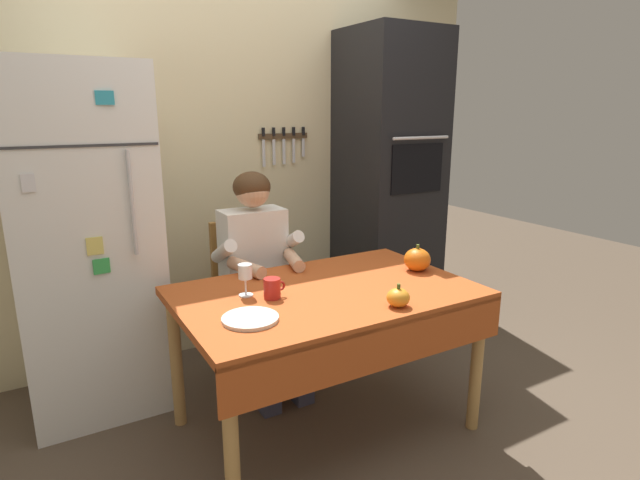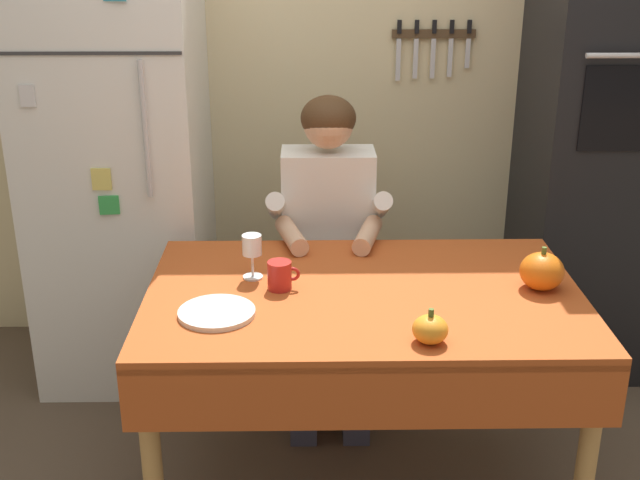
{
  "view_description": "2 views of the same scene",
  "coord_description": "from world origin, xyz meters",
  "px_view_note": "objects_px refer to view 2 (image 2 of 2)",
  "views": [
    {
      "loc": [
        -1.18,
        -1.88,
        1.58
      ],
      "look_at": [
        0.07,
        0.27,
        0.94
      ],
      "focal_mm": 28.59,
      "sensor_mm": 36.0,
      "label": 1
    },
    {
      "loc": [
        -0.18,
        -2.27,
        1.84
      ],
      "look_at": [
        -0.14,
        0.19,
        0.88
      ],
      "focal_mm": 45.51,
      "sensor_mm": 36.0,
      "label": 2
    }
  ],
  "objects_px": {
    "seated_person": "(328,229)",
    "wine_glass": "(252,248)",
    "dining_table": "(364,317)",
    "coffee_mug": "(280,275)",
    "pumpkin_medium": "(430,329)",
    "refrigerator": "(120,169)",
    "chair_behind_person": "(327,263)",
    "pumpkin_large": "(542,271)",
    "wall_oven": "(604,129)",
    "serving_tray": "(217,313)"
  },
  "relations": [
    {
      "from": "seated_person",
      "to": "wine_glass",
      "type": "relative_size",
      "value": 8.2
    },
    {
      "from": "dining_table",
      "to": "seated_person",
      "type": "xyz_separation_m",
      "value": [
        -0.1,
        0.6,
        0.08
      ]
    },
    {
      "from": "coffee_mug",
      "to": "pumpkin_medium",
      "type": "height_order",
      "value": "pumpkin_medium"
    },
    {
      "from": "refrigerator",
      "to": "chair_behind_person",
      "type": "distance_m",
      "value": 0.94
    },
    {
      "from": "dining_table",
      "to": "wine_glass",
      "type": "relative_size",
      "value": 9.22
    },
    {
      "from": "coffee_mug",
      "to": "wine_glass",
      "type": "bearing_deg",
      "value": 136.16
    },
    {
      "from": "coffee_mug",
      "to": "pumpkin_large",
      "type": "bearing_deg",
      "value": -0.82
    },
    {
      "from": "pumpkin_medium",
      "to": "wall_oven",
      "type": "bearing_deg",
      "value": 54.52
    },
    {
      "from": "refrigerator",
      "to": "pumpkin_large",
      "type": "xyz_separation_m",
      "value": [
        1.52,
        -0.85,
        -0.1
      ]
    },
    {
      "from": "pumpkin_medium",
      "to": "wine_glass",
      "type": "bearing_deg",
      "value": 139.03
    },
    {
      "from": "refrigerator",
      "to": "chair_behind_person",
      "type": "xyz_separation_m",
      "value": [
        0.85,
        -0.09,
        -0.39
      ]
    },
    {
      "from": "seated_person",
      "to": "coffee_mug",
      "type": "bearing_deg",
      "value": -106.9
    },
    {
      "from": "refrigerator",
      "to": "serving_tray",
      "type": "distance_m",
      "value": 1.15
    },
    {
      "from": "dining_table",
      "to": "chair_behind_person",
      "type": "xyz_separation_m",
      "value": [
        -0.1,
        0.79,
        -0.14
      ]
    },
    {
      "from": "wall_oven",
      "to": "seated_person",
      "type": "xyz_separation_m",
      "value": [
        -1.15,
        -0.32,
        -0.31
      ]
    },
    {
      "from": "dining_table",
      "to": "wine_glass",
      "type": "height_order",
      "value": "wine_glass"
    },
    {
      "from": "wall_oven",
      "to": "pumpkin_large",
      "type": "distance_m",
      "value": 1.04
    },
    {
      "from": "refrigerator",
      "to": "wine_glass",
      "type": "xyz_separation_m",
      "value": [
        0.59,
        -0.75,
        -0.05
      ]
    },
    {
      "from": "dining_table",
      "to": "coffee_mug",
      "type": "distance_m",
      "value": 0.3
    },
    {
      "from": "pumpkin_medium",
      "to": "dining_table",
      "type": "bearing_deg",
      "value": 116.64
    },
    {
      "from": "dining_table",
      "to": "pumpkin_medium",
      "type": "bearing_deg",
      "value": -63.36
    },
    {
      "from": "seated_person",
      "to": "coffee_mug",
      "type": "xyz_separation_m",
      "value": [
        -0.17,
        -0.56,
        0.05
      ]
    },
    {
      "from": "chair_behind_person",
      "to": "seated_person",
      "type": "bearing_deg",
      "value": -90.0
    },
    {
      "from": "serving_tray",
      "to": "coffee_mug",
      "type": "bearing_deg",
      "value": 44.84
    },
    {
      "from": "coffee_mug",
      "to": "wine_glass",
      "type": "distance_m",
      "value": 0.14
    },
    {
      "from": "chair_behind_person",
      "to": "serving_tray",
      "type": "relative_size",
      "value": 3.98
    },
    {
      "from": "seated_person",
      "to": "wine_glass",
      "type": "distance_m",
      "value": 0.55
    },
    {
      "from": "chair_behind_person",
      "to": "wine_glass",
      "type": "xyz_separation_m",
      "value": [
        -0.26,
        -0.66,
        0.34
      ]
    },
    {
      "from": "wall_oven",
      "to": "wine_glass",
      "type": "relative_size",
      "value": 13.83
    },
    {
      "from": "chair_behind_person",
      "to": "pumpkin_medium",
      "type": "xyz_separation_m",
      "value": [
        0.26,
        -1.12,
        0.27
      ]
    },
    {
      "from": "chair_behind_person",
      "to": "coffee_mug",
      "type": "height_order",
      "value": "chair_behind_person"
    },
    {
      "from": "dining_table",
      "to": "coffee_mug",
      "type": "height_order",
      "value": "coffee_mug"
    },
    {
      "from": "wine_glass",
      "to": "serving_tray",
      "type": "height_order",
      "value": "wine_glass"
    },
    {
      "from": "pumpkin_large",
      "to": "seated_person",
      "type": "bearing_deg",
      "value": 139.56
    },
    {
      "from": "pumpkin_large",
      "to": "serving_tray",
      "type": "relative_size",
      "value": 0.62
    },
    {
      "from": "wine_glass",
      "to": "seated_person",
      "type": "bearing_deg",
      "value": 60.67
    },
    {
      "from": "seated_person",
      "to": "coffee_mug",
      "type": "distance_m",
      "value": 0.59
    },
    {
      "from": "chair_behind_person",
      "to": "wall_oven",
      "type": "bearing_deg",
      "value": 6.46
    },
    {
      "from": "wall_oven",
      "to": "pumpkin_medium",
      "type": "bearing_deg",
      "value": -125.48
    },
    {
      "from": "wine_glass",
      "to": "serving_tray",
      "type": "bearing_deg",
      "value": -108.58
    },
    {
      "from": "coffee_mug",
      "to": "pumpkin_medium",
      "type": "xyz_separation_m",
      "value": [
        0.43,
        -0.37,
        -0.01
      ]
    },
    {
      "from": "refrigerator",
      "to": "wall_oven",
      "type": "xyz_separation_m",
      "value": [
        2.0,
        0.04,
        0.15
      ]
    },
    {
      "from": "wall_oven",
      "to": "seated_person",
      "type": "relative_size",
      "value": 1.69
    },
    {
      "from": "wall_oven",
      "to": "wine_glass",
      "type": "height_order",
      "value": "wall_oven"
    },
    {
      "from": "wine_glass",
      "to": "pumpkin_medium",
      "type": "distance_m",
      "value": 0.7
    },
    {
      "from": "chair_behind_person",
      "to": "seated_person",
      "type": "relative_size",
      "value": 0.75
    },
    {
      "from": "seated_person",
      "to": "pumpkin_large",
      "type": "height_order",
      "value": "seated_person"
    },
    {
      "from": "chair_behind_person",
      "to": "coffee_mug",
      "type": "bearing_deg",
      "value": -102.8
    },
    {
      "from": "seated_person",
      "to": "chair_behind_person",
      "type": "bearing_deg",
      "value": 90.0
    },
    {
      "from": "wall_oven",
      "to": "serving_tray",
      "type": "xyz_separation_m",
      "value": [
        -1.51,
        -1.06,
        -0.3
      ]
    }
  ]
}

